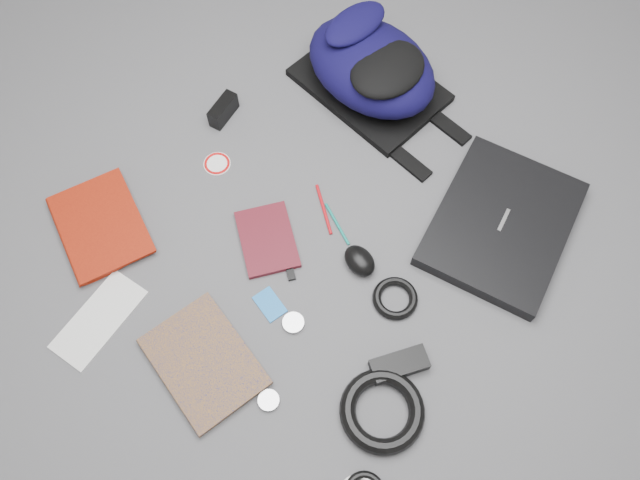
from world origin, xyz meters
TOP-DOWN VIEW (x-y plane):
  - ground at (0.00, 0.00)m, footprint 4.00×4.00m
  - backpack at (0.41, 0.29)m, footprint 0.34×0.46m
  - laptop at (0.38, -0.24)m, footprint 0.49×0.44m
  - textbook_red at (-0.50, 0.39)m, footprint 0.24×0.30m
  - comic_book at (-0.49, -0.07)m, footprint 0.20×0.27m
  - envelope at (-0.53, 0.17)m, footprint 0.25×0.17m
  - dvd_case at (-0.10, 0.09)m, footprint 0.19×0.22m
  - compact_camera at (0.03, 0.47)m, footprint 0.10×0.07m
  - sticker_disc at (-0.07, 0.35)m, footprint 0.08×0.08m
  - pen_teal at (0.07, 0.01)m, footprint 0.03×0.13m
  - pen_red at (0.07, 0.07)m, footprint 0.07×0.14m
  - id_badge at (-0.19, -0.05)m, footprint 0.05×0.08m
  - usb_black at (-0.10, -0.01)m, footprint 0.04×0.05m
  - usb_silver at (-0.08, 0.03)m, footprint 0.03×0.05m
  - mouse at (0.04, -0.10)m, footprint 0.07×0.09m
  - headphone_left at (-0.33, -0.23)m, footprint 0.06×0.06m
  - headphone_right at (-0.18, -0.12)m, footprint 0.05×0.05m
  - cable_coil at (0.05, -0.23)m, footprint 0.14×0.14m
  - power_brick at (-0.05, -0.35)m, footprint 0.14×0.10m
  - power_cord_coil at (-0.15, -0.40)m, footprint 0.23×0.23m

SIDE VIEW (x-z plane):
  - ground at x=0.00m, z-range 0.00..0.00m
  - sticker_disc at x=-0.07m, z-range 0.00..0.00m
  - id_badge at x=-0.19m, z-range 0.00..0.00m
  - envelope at x=-0.53m, z-range 0.00..0.00m
  - pen_teal at x=0.07m, z-range 0.00..0.01m
  - pen_red at x=0.07m, z-range 0.00..0.01m
  - usb_silver at x=-0.08m, z-range 0.00..0.01m
  - usb_black at x=-0.10m, z-range 0.00..0.01m
  - headphone_left at x=-0.33m, z-range 0.00..0.01m
  - headphone_right at x=-0.18m, z-range 0.00..0.01m
  - dvd_case at x=-0.10m, z-range 0.00..0.01m
  - comic_book at x=-0.49m, z-range 0.00..0.02m
  - cable_coil at x=0.05m, z-range 0.00..0.02m
  - textbook_red at x=-0.50m, z-range 0.00..0.03m
  - power_brick at x=-0.05m, z-range 0.00..0.03m
  - power_cord_coil at x=-0.15m, z-range 0.00..0.04m
  - laptop at x=0.38m, z-range 0.00..0.04m
  - mouse at x=0.04m, z-range 0.00..0.05m
  - compact_camera at x=0.03m, z-range 0.00..0.05m
  - backpack at x=0.41m, z-range 0.00..0.18m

